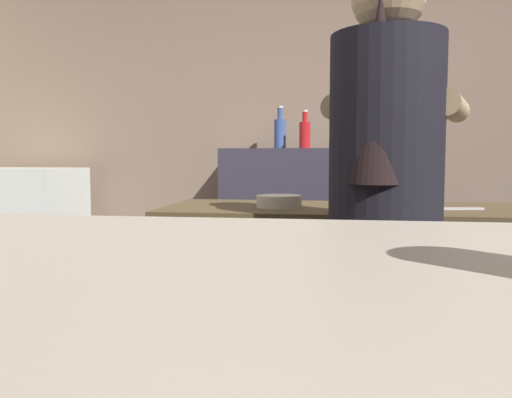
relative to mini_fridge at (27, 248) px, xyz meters
The scene contains 10 objects.
wall_back 2.24m from the mini_fridge, 12.51° to the left, with size 5.20×0.10×2.70m, color gray.
prep_counter 2.60m from the mini_fridge, 23.87° to the right, with size 2.10×0.60×0.92m, color brown.
back_shelf 1.79m from the mini_fridge, ahead, with size 0.98×0.36×1.17m, color #383444.
mini_fridge is the anchor object (origin of this frame).
bartender 2.67m from the mini_fridge, 35.11° to the right, with size 0.50×0.55×1.70m.
mixing_bowl 2.15m from the mini_fridge, 32.04° to the right, with size 0.18×0.18×0.05m, color beige.
chefs_knife 2.70m from the mini_fridge, 24.41° to the right, with size 0.24×0.03×0.01m, color silver.
bottle_vinegar 2.19m from the mini_fridge, ahead, with size 0.06×0.06×0.18m.
bottle_olive_oil 1.96m from the mini_fridge, ahead, with size 0.07×0.07×0.23m.
bottle_soy 1.83m from the mini_fridge, ahead, with size 0.08×0.08×0.27m.
Camera 1 is at (-0.03, -1.37, 1.11)m, focal length 36.49 mm.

